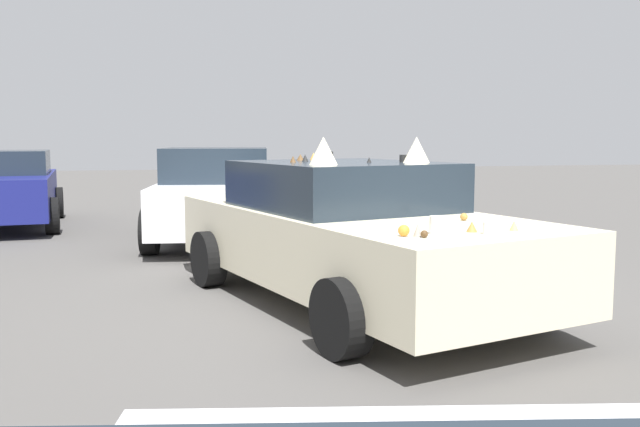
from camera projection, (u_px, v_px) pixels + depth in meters
The scene contains 4 objects.
ground_plane at pixel (349, 303), 6.81m from camera, with size 60.00×60.00×0.00m, color #514F4C.
art_car_decorated at pixel (348, 233), 6.76m from camera, with size 4.93×2.96×1.64m.
parked_sedan_near_left at pixel (1, 188), 12.56m from camera, with size 4.19×2.31×1.39m.
parked_sedan_row_back_far at pixel (217, 195), 10.86m from camera, with size 4.26×2.42×1.47m.
Camera 1 is at (-6.41, 1.90, 1.62)m, focal length 38.79 mm.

